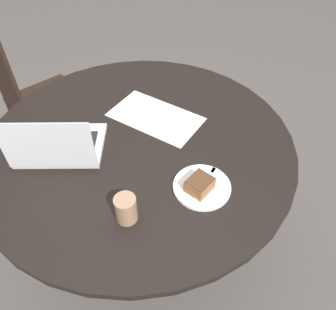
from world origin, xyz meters
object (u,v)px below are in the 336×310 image
coffee_glass (126,209)px  laptop (59,145)px  chair (34,98)px  plate (202,187)px

coffee_glass → laptop: size_ratio=0.25×
laptop → coffee_glass: bearing=-47.2°
chair → plate: size_ratio=4.58×
plate → laptop: laptop is taller
plate → laptop: size_ratio=0.52×
plate → coffee_glass: size_ratio=2.07×
plate → coffee_glass: 0.29m
plate → coffee_glass: coffee_glass is taller
chair → laptop: size_ratio=2.40×
plate → coffee_glass: (-0.20, -0.21, 0.04)m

